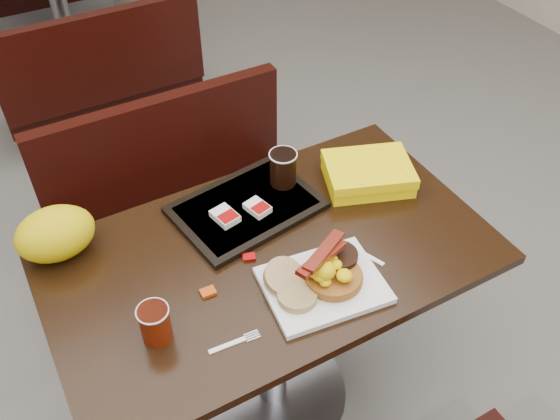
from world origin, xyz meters
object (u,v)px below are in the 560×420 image
table_near (271,333)px  pancake_stack (333,275)px  coffee_cup_near (155,324)px  clamshell (368,174)px  knife (361,252)px  hashbrown_sleeve_right (257,208)px  tray (246,207)px  paper_bag (55,234)px  hashbrown_sleeve_left (225,216)px  coffee_cup_far (283,168)px  bench_near_n (186,204)px  platter (323,285)px  bench_far_s (96,66)px  table_far (60,10)px  fork (227,345)px

table_near → pancake_stack: 0.45m
coffee_cup_near → clamshell: size_ratio=0.40×
knife → hashbrown_sleeve_right: hashbrown_sleeve_right is taller
clamshell → tray: bearing=-170.2°
knife → clamshell: (0.18, 0.23, 0.03)m
tray → paper_bag: 0.53m
tray → paper_bag: (-0.51, 0.09, 0.06)m
tray → clamshell: 0.39m
hashbrown_sleeve_left → clamshell: bearing=-17.8°
coffee_cup_near → clamshell: 0.79m
knife → coffee_cup_far: (-0.05, 0.34, 0.07)m
table_near → tray: 0.43m
bench_near_n → paper_bag: 0.80m
platter → knife: bearing=26.0°
paper_bag → coffee_cup_near: bearing=-71.2°
coffee_cup_far → bench_far_s: bearing=95.5°
coffee_cup_near → coffee_cup_far: 0.62m
platter → bench_far_s: bearing=98.5°
paper_bag → table_far: bearing=78.0°
bench_far_s → coffee_cup_near: coffee_cup_near is taller
table_near → coffee_cup_far: bearing=53.2°
bench_near_n → table_far: (0.00, 1.90, 0.02)m
hashbrown_sleeve_left → paper_bag: bearing=153.4°
bench_near_n → hashbrown_sleeve_left: bearing=-96.1°
fork → bench_near_n: bearing=79.8°
bench_near_n → tray: size_ratio=2.48×
knife → tray: size_ratio=0.36×
hashbrown_sleeve_left → hashbrown_sleeve_right: bearing=-19.3°
bench_far_s → tray: bearing=-89.3°
hashbrown_sleeve_left → paper_bag: (-0.44, 0.11, 0.04)m
clamshell → table_near: bearing=-144.2°
tray → coffee_cup_far: size_ratio=3.73×
bench_far_s → fork: size_ratio=7.80×
knife → hashbrown_sleeve_left: bearing=-157.9°
coffee_cup_near → hashbrown_sleeve_left: 0.41m
hashbrown_sleeve_left → fork: bearing=-126.7°
table_near → knife: bearing=-29.5°
tray → coffee_cup_far: coffee_cup_far is taller
fork → hashbrown_sleeve_left: bearing=69.2°
coffee_cup_near → knife: 0.58m
bench_far_s → hashbrown_sleeve_left: (-0.06, -1.74, 0.42)m
tray → coffee_cup_far: 0.16m
pancake_stack → fork: bearing=-173.0°
table_near → paper_bag: 0.72m
fork → hashbrown_sleeve_right: 0.45m
bench_near_n → coffee_cup_far: 0.69m
tray → hashbrown_sleeve_right: 0.04m
platter → coffee_cup_far: size_ratio=2.77×
table_near → bench_far_s: size_ratio=1.20×
platter → hashbrown_sleeve_right: hashbrown_sleeve_right is taller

